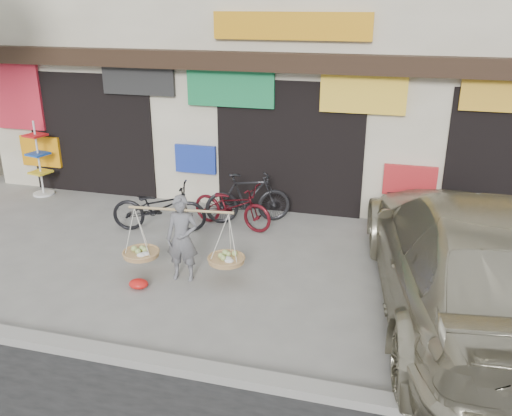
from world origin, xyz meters
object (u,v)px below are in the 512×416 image
(bike_2, at_px, (232,205))
(display_rack, at_px, (40,166))
(street_vendor, at_px, (182,242))
(suv, at_px, (474,259))
(bike_0, at_px, (159,207))
(bike_1, at_px, (248,198))

(bike_2, height_order, display_rack, display_rack)
(street_vendor, xyz_separation_m, suv, (4.23, -0.00, 0.27))
(bike_0, bearing_deg, display_rack, 58.74)
(bike_1, xyz_separation_m, display_rack, (-4.96, 0.34, 0.17))
(street_vendor, relative_size, bike_2, 1.15)
(street_vendor, distance_m, bike_0, 2.06)
(street_vendor, xyz_separation_m, bike_0, (-1.18, 1.68, -0.16))
(bike_0, height_order, display_rack, display_rack)
(bike_1, distance_m, display_rack, 4.98)
(bike_1, distance_m, bike_2, 0.40)
(bike_1, xyz_separation_m, bike_2, (-0.23, -0.31, -0.07))
(street_vendor, relative_size, bike_0, 1.08)
(bike_0, xyz_separation_m, bike_1, (1.51, 0.86, 0.04))
(bike_2, relative_size, display_rack, 0.99)
(bike_0, distance_m, display_rack, 3.66)
(suv, bearing_deg, display_rack, -25.98)
(suv, relative_size, display_rack, 3.82)
(suv, bearing_deg, bike_1, -41.04)
(street_vendor, distance_m, display_rack, 5.45)
(bike_2, xyz_separation_m, display_rack, (-4.73, 0.66, 0.24))
(bike_2, xyz_separation_m, suv, (4.13, -2.22, 0.45))
(street_vendor, bearing_deg, suv, -6.45)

